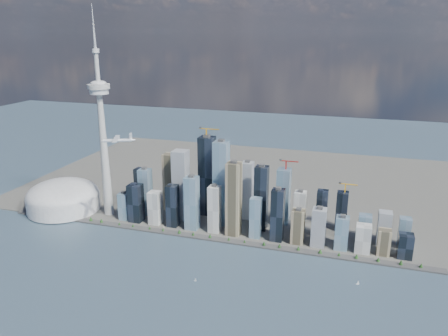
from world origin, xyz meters
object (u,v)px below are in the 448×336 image
(dome_stadium, at_px, (63,197))
(sailboat_west, at_px, (195,280))
(airplane, at_px, (118,140))
(sailboat_east, at_px, (358,283))
(needle_tower, at_px, (102,132))

(dome_stadium, height_order, sailboat_west, dome_stadium)
(dome_stadium, bearing_deg, airplane, -26.53)
(dome_stadium, xyz_separation_m, sailboat_west, (490.39, -237.49, -36.80))
(airplane, bearing_deg, sailboat_west, -49.33)
(sailboat_west, relative_size, sailboat_east, 0.86)
(needle_tower, distance_m, airplane, 199.26)
(dome_stadium, xyz_separation_m, airplane, (273.29, -136.41, 218.82))
(sailboat_west, bearing_deg, needle_tower, 143.99)
(dome_stadium, relative_size, sailboat_east, 21.05)
(sailboat_west, xyz_separation_m, sailboat_east, (318.73, 85.78, 0.41))
(needle_tower, xyz_separation_m, dome_stadium, (-140.00, -10.00, -196.40))
(airplane, xyz_separation_m, sailboat_west, (217.10, -101.08, -255.63))
(airplane, bearing_deg, dome_stadium, 129.11)
(sailboat_east, bearing_deg, needle_tower, 156.52)
(sailboat_east, bearing_deg, airplane, 168.47)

